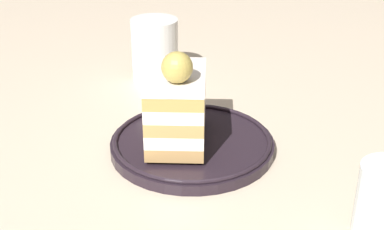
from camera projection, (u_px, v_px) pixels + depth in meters
name	position (u px, v px, depth m)	size (l,w,h in m)	color
ground_plane	(177.00, 150.00, 0.70)	(2.40, 2.40, 0.00)	#C6B399
dessert_plate	(192.00, 142.00, 0.70)	(0.21, 0.21, 0.02)	black
cake_slice	(177.00, 104.00, 0.67)	(0.13, 0.08, 0.12)	tan
fork	(177.00, 105.00, 0.78)	(0.10, 0.04, 0.00)	silver
drink_glass_near	(155.00, 52.00, 0.89)	(0.08, 0.08, 0.10)	white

